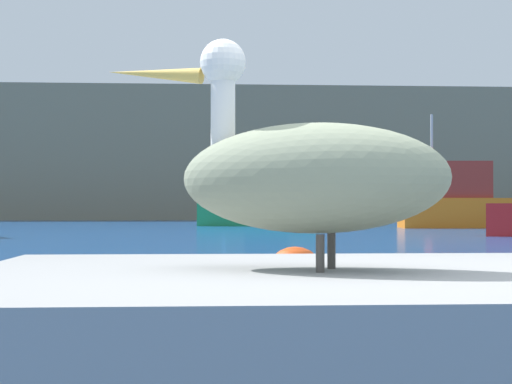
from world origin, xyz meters
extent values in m
cube|color=#7F755B|center=(0.00, 64.86, 4.94)|extent=(140.00, 15.75, 9.87)
cube|color=gray|center=(-0.34, 0.24, 0.37)|extent=(2.45, 2.07, 0.74)
ellipsoid|color=gray|center=(-0.34, 0.24, 1.06)|extent=(1.08, 0.81, 0.39)
cylinder|color=white|center=(-0.66, 0.36, 1.28)|extent=(0.09, 0.09, 0.32)
sphere|color=white|center=(-0.66, 0.36, 1.49)|extent=(0.17, 0.17, 0.17)
cone|color=gold|center=(-0.92, 0.47, 1.46)|extent=(0.38, 0.20, 0.09)
cylinder|color=#4C4742|center=(-0.33, 0.14, 0.80)|extent=(0.03, 0.03, 0.13)
cylinder|color=#4C4742|center=(-0.27, 0.30, 0.80)|extent=(0.03, 0.03, 0.13)
cube|color=#1E8C4C|center=(2.01, 39.35, 0.70)|extent=(6.29, 3.09, 1.40)
cube|color=#2D333D|center=(2.43, 39.25, 2.11)|extent=(2.36, 1.93, 1.43)
cylinder|color=#B2B2B2|center=(0.24, 39.79, 2.76)|extent=(0.12, 0.12, 2.72)
cylinder|color=#3F382D|center=(-0.82, 40.05, 1.75)|extent=(0.10, 0.10, 0.70)
cube|color=orange|center=(11.93, 34.82, 0.69)|extent=(7.35, 2.65, 1.38)
cube|color=maroon|center=(10.97, 34.89, 2.22)|extent=(2.89, 1.97, 1.69)
cylinder|color=#B2B2B2|center=(9.77, 34.97, 3.32)|extent=(0.12, 0.12, 3.89)
cylinder|color=#3F382D|center=(8.48, 35.06, 1.73)|extent=(0.10, 0.10, 0.70)
sphere|color=#E54C19|center=(0.13, 5.18, 0.29)|extent=(0.58, 0.58, 0.58)
camera|label=1|loc=(-0.72, -2.66, 0.96)|focal=57.97mm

